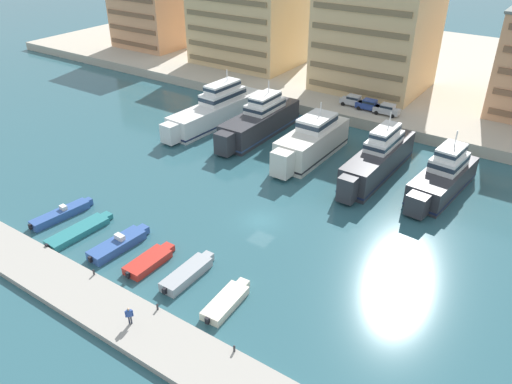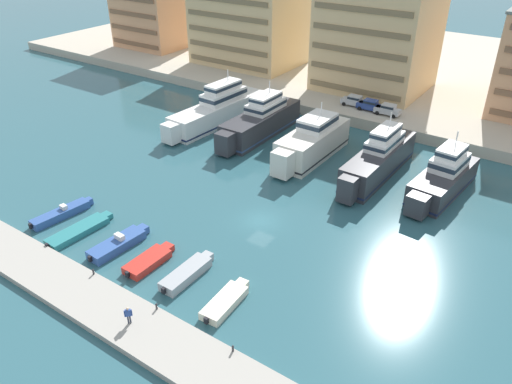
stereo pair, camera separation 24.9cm
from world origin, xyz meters
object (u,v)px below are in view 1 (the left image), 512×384
Objects in this scene: yacht_charcoal_left at (260,121)px; motorboat_teal_left at (79,231)px; yacht_ivory_mid_left at (311,142)px; yacht_charcoal_center at (443,177)px; motorboat_cream_center_right at (226,302)px; pedestrian_near_edge at (129,314)px; motorboat_blue_mid_left at (119,244)px; car_silver_mid_left at (387,109)px; car_blue_left at (369,104)px; motorboat_grey_center at (188,273)px; car_silver_far_left at (353,100)px; yacht_white_far_left at (217,109)px; motorboat_red_center_left at (149,261)px; yacht_charcoal_center_left at (378,159)px; motorboat_blue_far_left at (62,214)px.

yacht_charcoal_left is 2.34× the size of motorboat_teal_left.
yacht_charcoal_center reaches higher than yacht_ivory_mid_left.
pedestrian_near_edge reaches higher than motorboat_cream_center_right.
car_silver_mid_left is (10.32, 47.40, 2.21)m from motorboat_blue_mid_left.
pedestrian_near_edge is at bearing -87.46° from car_blue_left.
motorboat_grey_center is (13.29, -32.16, -1.83)m from yacht_charcoal_left.
car_silver_far_left reaches higher than motorboat_grey_center.
motorboat_grey_center is 5.47m from motorboat_cream_center_right.
yacht_white_far_left is at bearing 172.23° from yacht_ivory_mid_left.
car_silver_far_left is (4.09, 48.16, 2.21)m from motorboat_blue_mid_left.
pedestrian_near_edge is (3.51, -37.58, -0.73)m from yacht_ivory_mid_left.
yacht_charcoal_left is at bearing 112.46° from motorboat_grey_center.
motorboat_red_center_left is at bearing -122.54° from yacht_charcoal_center.
motorboat_teal_left is at bearing -175.63° from motorboat_grey_center.
motorboat_red_center_left is 48.40m from car_silver_far_left.
yacht_charcoal_center is at bearing -3.43° from yacht_white_far_left.
yacht_white_far_left is 45.87m from pedestrian_near_edge.
motorboat_grey_center is (14.62, 1.12, 0.13)m from motorboat_teal_left.
yacht_charcoal_left reaches higher than car_silver_far_left.
yacht_ivory_mid_left is at bearing 87.25° from motorboat_red_center_left.
yacht_charcoal_center_left is 34.39m from motorboat_blue_mid_left.
motorboat_blue_far_left is at bearing -138.42° from yacht_charcoal_center.
motorboat_grey_center is (3.02, -29.78, -1.88)m from yacht_ivory_mid_left.
motorboat_cream_center_right is (-1.39, -30.95, -1.95)m from yacht_charcoal_center_left.
car_silver_far_left is at bearing 173.05° from car_silver_mid_left.
yacht_charcoal_center is 9.10× the size of pedestrian_near_edge.
yacht_charcoal_center_left is at bearing 80.56° from pedestrian_near_edge.
yacht_charcoal_left reaches higher than car_silver_mid_left.
motorboat_red_center_left is at bearing 2.68° from motorboat_teal_left.
yacht_white_far_left is 2.97× the size of motorboat_blue_mid_left.
motorboat_grey_center is at bearing 8.17° from motorboat_red_center_left.
motorboat_blue_mid_left is at bearing -98.48° from car_blue_left.
pedestrian_near_edge is (4.97, -7.16, 1.23)m from motorboat_red_center_left.
yacht_white_far_left reaches higher than motorboat_grey_center.
motorboat_teal_left is at bearing -173.30° from motorboat_blue_mid_left.
motorboat_cream_center_right is at bearing -107.45° from yacht_charcoal_center.
yacht_charcoal_left is 2.79× the size of motorboat_grey_center.
yacht_charcoal_center_left reaches higher than motorboat_grey_center.
motorboat_cream_center_right is at bearing -92.57° from yacht_charcoal_center_left.
yacht_white_far_left is 1.17× the size of yacht_charcoal_center_left.
yacht_charcoal_left is at bearing 119.43° from motorboat_cream_center_right.
yacht_charcoal_left is at bearing -134.53° from car_silver_mid_left.
motorboat_cream_center_right reaches higher than motorboat_teal_left.
car_blue_left reaches higher than pedestrian_near_edge.
motorboat_grey_center is at bearing -102.72° from yacht_charcoal_center_left.
yacht_charcoal_left is 4.61× the size of car_silver_far_left.
motorboat_cream_center_right is at bearing -77.97° from car_silver_far_left.
car_silver_mid_left reaches higher than motorboat_blue_mid_left.
motorboat_teal_left is 14.66m from motorboat_grey_center.
yacht_white_far_left is 2.84× the size of motorboat_blue_far_left.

